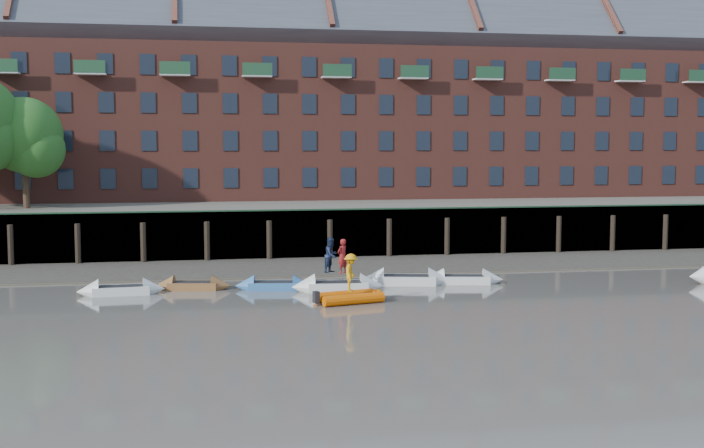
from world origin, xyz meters
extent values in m
plane|color=#655F56|center=(0.00, 0.00, 0.00)|extent=(220.00, 220.00, 0.00)
cube|color=#3D382F|center=(0.00, 18.00, 0.00)|extent=(110.00, 8.00, 0.50)
cube|color=#4C4336|center=(0.00, 14.60, 0.00)|extent=(110.00, 1.60, 0.10)
cube|color=#2D2A26|center=(0.00, 22.40, 1.60)|extent=(110.00, 0.80, 3.20)
cylinder|color=black|center=(-22.00, 21.75, 1.30)|extent=(0.36, 0.36, 2.60)
cylinder|color=black|center=(-18.00, 21.75, 1.30)|extent=(0.36, 0.36, 2.60)
cylinder|color=black|center=(-14.00, 21.75, 1.30)|extent=(0.36, 0.36, 2.60)
cylinder|color=black|center=(-10.00, 21.75, 1.30)|extent=(0.36, 0.36, 2.60)
cylinder|color=black|center=(-6.00, 21.75, 1.30)|extent=(0.36, 0.36, 2.60)
cylinder|color=black|center=(-2.00, 21.75, 1.30)|extent=(0.36, 0.36, 2.60)
cylinder|color=black|center=(2.00, 21.75, 1.30)|extent=(0.36, 0.36, 2.60)
cylinder|color=black|center=(6.00, 21.75, 1.30)|extent=(0.36, 0.36, 2.60)
cylinder|color=black|center=(10.00, 21.75, 1.30)|extent=(0.36, 0.36, 2.60)
cylinder|color=black|center=(14.00, 21.75, 1.30)|extent=(0.36, 0.36, 2.60)
cylinder|color=black|center=(18.00, 21.75, 1.30)|extent=(0.36, 0.36, 2.60)
cylinder|color=black|center=(22.00, 21.75, 1.30)|extent=(0.36, 0.36, 2.60)
cube|color=#264C2D|center=(0.00, 22.10, 3.25)|extent=(110.00, 0.06, 0.10)
cube|color=#5E594D|center=(0.00, 36.00, 1.60)|extent=(110.00, 28.00, 3.20)
cube|color=brown|center=(0.00, 37.00, 9.20)|extent=(80.00, 10.00, 12.00)
cube|color=#42444C|center=(0.00, 37.00, 16.40)|extent=(80.60, 15.56, 15.56)
cube|color=black|center=(-23.00, 31.98, 5.00)|extent=(1.10, 0.12, 1.50)
cube|color=black|center=(-20.00, 31.98, 5.00)|extent=(1.10, 0.12, 1.50)
cube|color=black|center=(-17.00, 31.98, 5.00)|extent=(1.10, 0.12, 1.50)
cube|color=black|center=(-14.00, 31.98, 5.00)|extent=(1.10, 0.12, 1.50)
cube|color=black|center=(-11.00, 31.98, 5.00)|extent=(1.10, 0.12, 1.50)
cube|color=black|center=(-8.00, 31.98, 5.00)|extent=(1.10, 0.12, 1.50)
cube|color=black|center=(-5.00, 31.98, 5.00)|extent=(1.10, 0.12, 1.50)
cube|color=black|center=(-2.00, 31.98, 5.00)|extent=(1.10, 0.12, 1.50)
cube|color=black|center=(1.00, 31.98, 5.00)|extent=(1.10, 0.12, 1.50)
cube|color=black|center=(4.00, 31.98, 5.00)|extent=(1.10, 0.12, 1.50)
cube|color=black|center=(7.00, 31.98, 5.00)|extent=(1.10, 0.12, 1.50)
cube|color=black|center=(10.00, 31.98, 5.00)|extent=(1.10, 0.12, 1.50)
cube|color=black|center=(13.00, 31.98, 5.00)|extent=(1.10, 0.12, 1.50)
cube|color=black|center=(16.00, 31.98, 5.00)|extent=(1.10, 0.12, 1.50)
cube|color=black|center=(19.00, 31.98, 5.00)|extent=(1.10, 0.12, 1.50)
cube|color=black|center=(22.00, 31.98, 5.00)|extent=(1.10, 0.12, 1.50)
cube|color=black|center=(25.00, 31.98, 5.00)|extent=(1.10, 0.12, 1.50)
cube|color=black|center=(28.00, 31.98, 5.00)|extent=(1.10, 0.12, 1.50)
cube|color=black|center=(31.00, 31.98, 5.00)|extent=(1.10, 0.12, 1.50)
cube|color=black|center=(-23.00, 31.98, 7.80)|extent=(1.10, 0.12, 1.50)
cube|color=black|center=(-20.00, 31.98, 7.80)|extent=(1.10, 0.12, 1.50)
cube|color=black|center=(-17.00, 31.98, 7.80)|extent=(1.10, 0.12, 1.50)
cube|color=black|center=(-14.00, 31.98, 7.80)|extent=(1.10, 0.12, 1.50)
cube|color=black|center=(-11.00, 31.98, 7.80)|extent=(1.10, 0.12, 1.50)
cube|color=black|center=(-8.00, 31.98, 7.80)|extent=(1.10, 0.12, 1.50)
cube|color=black|center=(-5.00, 31.98, 7.80)|extent=(1.10, 0.12, 1.50)
cube|color=black|center=(-2.00, 31.98, 7.80)|extent=(1.10, 0.12, 1.50)
cube|color=black|center=(1.00, 31.98, 7.80)|extent=(1.10, 0.12, 1.50)
cube|color=black|center=(4.00, 31.98, 7.80)|extent=(1.10, 0.12, 1.50)
cube|color=black|center=(7.00, 31.98, 7.80)|extent=(1.10, 0.12, 1.50)
cube|color=black|center=(10.00, 31.98, 7.80)|extent=(1.10, 0.12, 1.50)
cube|color=black|center=(13.00, 31.98, 7.80)|extent=(1.10, 0.12, 1.50)
cube|color=black|center=(16.00, 31.98, 7.80)|extent=(1.10, 0.12, 1.50)
cube|color=black|center=(19.00, 31.98, 7.80)|extent=(1.10, 0.12, 1.50)
cube|color=black|center=(22.00, 31.98, 7.80)|extent=(1.10, 0.12, 1.50)
cube|color=black|center=(25.00, 31.98, 7.80)|extent=(1.10, 0.12, 1.50)
cube|color=black|center=(28.00, 31.98, 7.80)|extent=(1.10, 0.12, 1.50)
cube|color=black|center=(31.00, 31.98, 7.80)|extent=(1.10, 0.12, 1.50)
cube|color=black|center=(-23.00, 31.98, 10.60)|extent=(1.10, 0.12, 1.50)
cube|color=black|center=(-20.00, 31.98, 10.60)|extent=(1.10, 0.12, 1.50)
cube|color=black|center=(-17.00, 31.98, 10.60)|extent=(1.10, 0.12, 1.50)
cube|color=black|center=(-14.00, 31.98, 10.60)|extent=(1.10, 0.12, 1.50)
cube|color=black|center=(-11.00, 31.98, 10.60)|extent=(1.10, 0.12, 1.50)
cube|color=black|center=(-8.00, 31.98, 10.60)|extent=(1.10, 0.12, 1.50)
cube|color=black|center=(-5.00, 31.98, 10.60)|extent=(1.10, 0.12, 1.50)
cube|color=black|center=(-2.00, 31.98, 10.60)|extent=(1.10, 0.12, 1.50)
cube|color=black|center=(1.00, 31.98, 10.60)|extent=(1.10, 0.12, 1.50)
cube|color=black|center=(4.00, 31.98, 10.60)|extent=(1.10, 0.12, 1.50)
cube|color=black|center=(7.00, 31.98, 10.60)|extent=(1.10, 0.12, 1.50)
cube|color=black|center=(10.00, 31.98, 10.60)|extent=(1.10, 0.12, 1.50)
cube|color=black|center=(13.00, 31.98, 10.60)|extent=(1.10, 0.12, 1.50)
cube|color=black|center=(16.00, 31.98, 10.60)|extent=(1.10, 0.12, 1.50)
cube|color=black|center=(19.00, 31.98, 10.60)|extent=(1.10, 0.12, 1.50)
cube|color=black|center=(22.00, 31.98, 10.60)|extent=(1.10, 0.12, 1.50)
cube|color=black|center=(25.00, 31.98, 10.60)|extent=(1.10, 0.12, 1.50)
cube|color=black|center=(28.00, 31.98, 10.60)|extent=(1.10, 0.12, 1.50)
cube|color=black|center=(31.00, 31.98, 10.60)|extent=(1.10, 0.12, 1.50)
cube|color=black|center=(-23.00, 31.98, 13.40)|extent=(1.10, 0.12, 1.50)
cube|color=black|center=(-20.00, 31.98, 13.40)|extent=(1.10, 0.12, 1.50)
cube|color=black|center=(-17.00, 31.98, 13.40)|extent=(1.10, 0.12, 1.50)
cube|color=black|center=(-14.00, 31.98, 13.40)|extent=(1.10, 0.12, 1.50)
cube|color=black|center=(-11.00, 31.98, 13.40)|extent=(1.10, 0.12, 1.50)
cube|color=black|center=(-8.00, 31.98, 13.40)|extent=(1.10, 0.12, 1.50)
cube|color=black|center=(-5.00, 31.98, 13.40)|extent=(1.10, 0.12, 1.50)
cube|color=black|center=(-2.00, 31.98, 13.40)|extent=(1.10, 0.12, 1.50)
cube|color=black|center=(1.00, 31.98, 13.40)|extent=(1.10, 0.12, 1.50)
cube|color=black|center=(4.00, 31.98, 13.40)|extent=(1.10, 0.12, 1.50)
cube|color=black|center=(7.00, 31.98, 13.40)|extent=(1.10, 0.12, 1.50)
cube|color=black|center=(10.00, 31.98, 13.40)|extent=(1.10, 0.12, 1.50)
cube|color=black|center=(13.00, 31.98, 13.40)|extent=(1.10, 0.12, 1.50)
cube|color=black|center=(16.00, 31.98, 13.40)|extent=(1.10, 0.12, 1.50)
cube|color=black|center=(19.00, 31.98, 13.40)|extent=(1.10, 0.12, 1.50)
cube|color=black|center=(22.00, 31.98, 13.40)|extent=(1.10, 0.12, 1.50)
cube|color=black|center=(25.00, 31.98, 13.40)|extent=(1.10, 0.12, 1.50)
cube|color=black|center=(28.00, 31.98, 13.40)|extent=(1.10, 0.12, 1.50)
cylinder|color=#3A281C|center=(-22.00, 27.50, 5.20)|extent=(0.44, 0.44, 4.00)
sphere|color=#295F20|center=(-22.00, 27.50, 8.16)|extent=(5.12, 5.12, 5.12)
cube|color=silver|center=(-14.49, 10.03, 0.22)|extent=(2.87, 1.46, 0.44)
cone|color=silver|center=(-12.87, 10.15, 0.22)|extent=(1.17, 1.33, 1.26)
cone|color=silver|center=(-16.11, 9.91, 0.22)|extent=(1.17, 1.33, 1.26)
cube|color=black|center=(-14.49, 10.03, 0.42)|extent=(2.38, 1.11, 0.06)
cube|color=brown|center=(-10.91, 10.94, 0.20)|extent=(2.70, 1.56, 0.40)
cone|color=brown|center=(-9.45, 10.69, 0.20)|extent=(1.17, 1.30, 1.15)
cone|color=brown|center=(-12.38, 11.19, 0.20)|extent=(1.17, 1.30, 1.15)
cube|color=black|center=(-10.91, 10.94, 0.38)|extent=(2.23, 1.21, 0.06)
cube|color=#3369A7|center=(-6.77, 10.21, 0.20)|extent=(2.73, 1.53, 0.40)
cone|color=#3369A7|center=(-5.28, 9.99, 0.20)|extent=(1.16, 1.30, 1.17)
cone|color=#3369A7|center=(-8.26, 10.42, 0.20)|extent=(1.16, 1.30, 1.17)
cube|color=black|center=(-6.77, 10.21, 0.38)|extent=(2.26, 1.17, 0.06)
cube|color=silver|center=(-3.56, 9.11, 0.24)|extent=(3.17, 1.61, 0.48)
cone|color=silver|center=(-1.77, 8.98, 0.24)|extent=(1.29, 1.47, 1.39)
cone|color=silver|center=(-5.35, 9.24, 0.24)|extent=(1.29, 1.47, 1.39)
cube|color=black|center=(-3.56, 9.11, 0.46)|extent=(2.63, 1.23, 0.06)
cube|color=silver|center=(0.44, 10.59, 0.24)|extent=(3.35, 2.03, 0.49)
cone|color=silver|center=(2.22, 10.21, 0.24)|extent=(1.48, 1.63, 1.41)
cone|color=silver|center=(-1.35, 10.97, 0.24)|extent=(1.48, 1.63, 1.41)
cube|color=black|center=(0.44, 10.59, 0.47)|extent=(2.77, 1.58, 0.06)
cube|color=silver|center=(3.59, 10.37, 0.22)|extent=(2.96, 1.76, 0.43)
cone|color=silver|center=(5.18, 10.06, 0.22)|extent=(1.30, 1.43, 1.25)
cone|color=silver|center=(2.00, 10.68, 0.22)|extent=(1.30, 1.43, 1.25)
cube|color=black|center=(3.59, 10.37, 0.41)|extent=(2.45, 1.36, 0.06)
cylinder|color=#D85402|center=(-3.70, 6.26, 0.25)|extent=(3.10, 1.27, 0.51)
cylinder|color=#D85402|center=(-3.42, 5.23, 0.25)|extent=(3.10, 1.27, 0.51)
sphere|color=#D85402|center=(-2.08, 6.14, 0.25)|extent=(0.58, 0.58, 0.58)
cube|color=black|center=(-3.56, 5.75, 0.25)|extent=(2.70, 1.50, 0.18)
cone|color=silver|center=(16.30, 7.84, 0.43)|extent=(1.70, 1.99, 1.90)
imported|color=maroon|center=(-3.33, 9.04, 1.82)|extent=(0.77, 0.74, 1.78)
imported|color=#19233F|center=(-3.85, 9.40, 1.85)|extent=(1.11, 1.12, 1.83)
imported|color=orange|center=(-3.48, 5.70, 1.46)|extent=(1.00, 1.32, 1.82)
camera|label=1|loc=(-10.82, -35.28, 7.60)|focal=45.00mm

